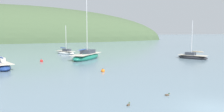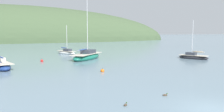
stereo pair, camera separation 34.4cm
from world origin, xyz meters
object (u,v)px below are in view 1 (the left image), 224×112
(duck_lead, at_px, (167,95))
(sailboat_grey_yawl, at_px, (86,56))
(sailboat_cream_ketch, at_px, (66,52))
(mooring_buoy_channel, at_px, (103,71))
(sailboat_orange_cutter, at_px, (192,57))
(mooring_buoy_outer, at_px, (42,61))
(duck_straggler, at_px, (128,105))

(duck_lead, bearing_deg, sailboat_grey_yawl, 92.47)
(sailboat_cream_ketch, height_order, duck_lead, sailboat_cream_ketch)
(sailboat_cream_ketch, relative_size, mooring_buoy_channel, 10.99)
(sailboat_orange_cutter, height_order, mooring_buoy_outer, sailboat_orange_cutter)
(sailboat_grey_yawl, bearing_deg, duck_straggler, -96.13)
(mooring_buoy_outer, xyz_separation_m, duck_straggler, (4.59, -23.57, -0.07))
(mooring_buoy_channel, bearing_deg, sailboat_grey_yawl, 86.58)
(sailboat_orange_cutter, height_order, duck_straggler, sailboat_orange_cutter)
(sailboat_grey_yawl, distance_m, duck_lead, 23.33)
(sailboat_orange_cutter, height_order, sailboat_grey_yawl, sailboat_grey_yawl)
(mooring_buoy_channel, bearing_deg, mooring_buoy_outer, 119.89)
(sailboat_cream_ketch, bearing_deg, mooring_buoy_outer, -115.28)
(mooring_buoy_outer, height_order, duck_straggler, mooring_buoy_outer)
(sailboat_grey_yawl, distance_m, mooring_buoy_outer, 7.29)
(sailboat_cream_ketch, xyz_separation_m, duck_lead, (3.14, -33.13, -0.27))
(sailboat_grey_yawl, bearing_deg, mooring_buoy_outer, -172.54)
(sailboat_cream_ketch, bearing_deg, sailboat_orange_cutter, -37.53)
(sailboat_orange_cutter, height_order, duck_lead, sailboat_orange_cutter)
(sailboat_grey_yawl, xyz_separation_m, duck_lead, (1.01, -23.31, -0.41))
(sailboat_cream_ketch, relative_size, sailboat_grey_yawl, 0.55)
(mooring_buoy_channel, xyz_separation_m, duck_straggler, (-1.90, -12.27, -0.07))
(sailboat_orange_cutter, relative_size, duck_straggler, 17.79)
(sailboat_orange_cutter, relative_size, sailboat_cream_ketch, 1.11)
(sailboat_grey_yawl, relative_size, mooring_buoy_channel, 19.91)
(sailboat_orange_cutter, xyz_separation_m, sailboat_cream_ketch, (-19.41, 14.91, -0.01))
(sailboat_grey_yawl, bearing_deg, mooring_buoy_channel, -93.42)
(mooring_buoy_outer, relative_size, duck_lead, 1.27)
(sailboat_cream_ketch, bearing_deg, mooring_buoy_channel, -86.37)
(sailboat_cream_ketch, xyz_separation_m, sailboat_grey_yawl, (2.13, -9.83, 0.14))
(mooring_buoy_outer, height_order, duck_lead, mooring_buoy_outer)
(sailboat_orange_cutter, distance_m, mooring_buoy_channel, 19.38)
(duck_lead, bearing_deg, mooring_buoy_outer, 110.20)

